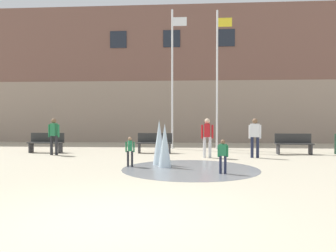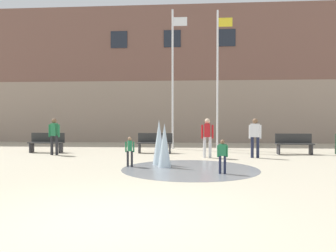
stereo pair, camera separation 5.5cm
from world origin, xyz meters
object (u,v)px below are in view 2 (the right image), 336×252
object	(u,v)px
park_bench_far_left	(47,142)
flagpole_right	(218,75)
park_bench_center	(294,143)
child_with_pink_shirt	(130,149)
adult_in_red	(207,135)
teen_by_trashcan	(54,134)
park_bench_under_left_flagpole	(155,143)
adult_watching	(255,135)
flagpole_left	(173,75)
child_in_fountain	(222,154)

from	to	relation	value
park_bench_far_left	flagpole_right	xyz separation A→B (m)	(8.09, 2.30, 3.33)
park_bench_center	child_with_pink_shirt	world-z (taller)	child_with_pink_shirt
child_with_pink_shirt	flagpole_right	distance (m)	7.94
adult_in_red	park_bench_far_left	bearing A→B (deg)	89.99
child_with_pink_shirt	teen_by_trashcan	bearing A→B (deg)	-147.79
park_bench_under_left_flagpole	park_bench_center	size ratio (longest dim) A/B	1.00
child_with_pink_shirt	adult_watching	bearing A→B (deg)	101.92
park_bench_center	child_with_pink_shirt	distance (m)	7.80
park_bench_center	flagpole_right	xyz separation A→B (m)	(-3.19, 2.20, 3.33)
park_bench_under_left_flagpole	flagpole_right	world-z (taller)	flagpole_right
park_bench_under_left_flagpole	child_with_pink_shirt	size ratio (longest dim) A/B	1.62
teen_by_trashcan	flagpole_left	xyz separation A→B (m)	(4.99, 3.27, 2.92)
park_bench_under_left_flagpole	teen_by_trashcan	world-z (taller)	teen_by_trashcan
park_bench_under_left_flagpole	teen_by_trashcan	xyz separation A→B (m)	(-4.27, -1.13, 0.45)
flagpole_right	flagpole_left	bearing A→B (deg)	180.00
park_bench_far_left	park_bench_under_left_flagpole	distance (m)	5.05
child_with_pink_shirt	adult_in_red	distance (m)	3.79
adult_in_red	adult_watching	bearing A→B (deg)	-76.59
park_bench_under_left_flagpole	child_in_fountain	size ratio (longest dim) A/B	1.62
park_bench_center	flagpole_right	distance (m)	5.11
child_with_pink_shirt	flagpole_left	distance (m)	7.28
child_in_fountain	flagpole_right	xyz separation A→B (m)	(0.46, 7.57, 3.23)
adult_watching	park_bench_center	bearing A→B (deg)	57.83
park_bench_center	child_with_pink_shirt	bearing A→B (deg)	-147.29
adult_in_red	child_in_fountain	size ratio (longest dim) A/B	1.61
park_bench_center	teen_by_trashcan	world-z (taller)	teen_by_trashcan
park_bench_far_left	child_with_pink_shirt	distance (m)	6.26
park_bench_center	flagpole_right	world-z (taller)	flagpole_right
adult_watching	flagpole_right	world-z (taller)	flagpole_right
child_with_pink_shirt	adult_in_red	xyz separation A→B (m)	(2.67, 2.67, 0.35)
child_with_pink_shirt	flagpole_left	bearing A→B (deg)	151.53
adult_in_red	teen_by_trashcan	size ratio (longest dim) A/B	1.00
adult_watching	flagpole_left	bearing A→B (deg)	155.23
park_bench_under_left_flagpole	adult_in_red	size ratio (longest dim) A/B	1.01
child_with_pink_shirt	park_bench_far_left	bearing A→B (deg)	-150.27
park_bench_under_left_flagpole	adult_in_red	distance (m)	2.86
child_with_pink_shirt	child_in_fountain	distance (m)	3.14
park_bench_under_left_flagpole	flagpole_left	bearing A→B (deg)	71.39
park_bench_center	park_bench_under_left_flagpole	bearing A→B (deg)	179.42
adult_watching	teen_by_trashcan	xyz separation A→B (m)	(-8.51, 0.40, 0.00)
park_bench_far_left	child_in_fountain	distance (m)	9.28
child_in_fountain	adult_watching	bearing A→B (deg)	83.67
teen_by_trashcan	park_bench_far_left	bearing A→B (deg)	37.13
park_bench_center	adult_watching	size ratio (longest dim) A/B	1.01
park_bench_under_left_flagpole	adult_watching	world-z (taller)	adult_watching
park_bench_center	flagpole_left	world-z (taller)	flagpole_left
park_bench_center	flagpole_right	bearing A→B (deg)	145.38
park_bench_under_left_flagpole	adult_watching	bearing A→B (deg)	-19.82
adult_in_red	flagpole_left	distance (m)	5.01
park_bench_center	adult_watching	xyz separation A→B (m)	(-1.98, -1.46, 0.45)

